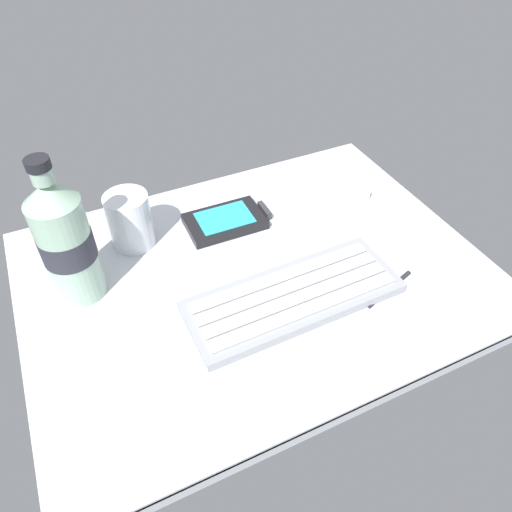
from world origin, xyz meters
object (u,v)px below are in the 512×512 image
charger_block (343,193)px  juice_cup (130,222)px  water_bottle (66,241)px  stylus_pen (389,288)px  keyboard (294,296)px  handheld_device (229,220)px

charger_block → juice_cup: bearing=172.9°
juice_cup → water_bottle: 12.32cm
stylus_pen → water_bottle: bearing=137.1°
keyboard → handheld_device: keyboard is taller
keyboard → juice_cup: 26.38cm
juice_cup → water_bottle: water_bottle is taller
water_bottle → keyboard: bearing=-29.0°
water_bottle → stylus_pen: bearing=-25.2°
handheld_device → water_bottle: 25.45cm
keyboard → water_bottle: size_ratio=1.40×
handheld_device → water_bottle: water_bottle is taller
keyboard → stylus_pen: size_ratio=3.07×
keyboard → juice_cup: size_ratio=3.43×
water_bottle → stylus_pen: (37.95, -17.82, -8.66)cm
keyboard → charger_block: bearing=41.7°
charger_block → handheld_device: bearing=173.5°
keyboard → handheld_device: 18.65cm
juice_cup → stylus_pen: juice_cup is taller
stylus_pen → handheld_device: bearing=104.7°
stylus_pen → juice_cup: bearing=121.9°
keyboard → stylus_pen: bearing=-17.0°
juice_cup → handheld_device: bearing=-7.9°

